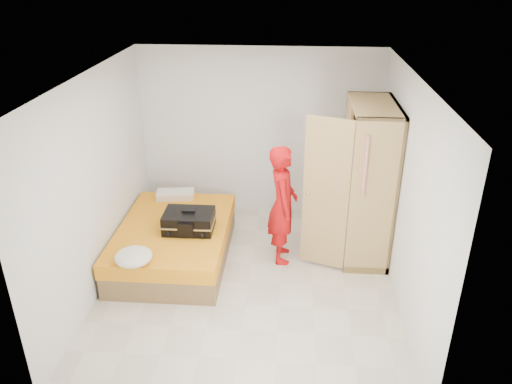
# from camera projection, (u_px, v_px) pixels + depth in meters

# --- Properties ---
(room) EXTENTS (4.00, 4.02, 2.60)m
(room) POSITION_uv_depth(u_px,v_px,m) (248.00, 190.00, 5.76)
(room) COLOR beige
(room) RESTS_ON ground
(bed) EXTENTS (1.42, 2.02, 0.50)m
(bed) POSITION_uv_depth(u_px,v_px,m) (174.00, 242.00, 6.73)
(bed) COLOR brown
(bed) RESTS_ON ground
(wardrobe) EXTENTS (1.14, 1.20, 2.10)m
(wardrobe) POSITION_uv_depth(u_px,v_px,m) (364.00, 186.00, 6.57)
(wardrobe) COLOR tan
(wardrobe) RESTS_ON ground
(person) EXTENTS (0.43, 0.62, 1.62)m
(person) POSITION_uv_depth(u_px,v_px,m) (283.00, 205.00, 6.50)
(person) COLOR red
(person) RESTS_ON ground
(suitcase) EXTENTS (0.66, 0.50, 0.28)m
(suitcase) POSITION_uv_depth(u_px,v_px,m) (189.00, 221.00, 6.47)
(suitcase) COLOR black
(suitcase) RESTS_ON bed
(round_cushion) EXTENTS (0.44, 0.44, 0.17)m
(round_cushion) POSITION_uv_depth(u_px,v_px,m) (133.00, 257.00, 5.79)
(round_cushion) COLOR silver
(round_cushion) RESTS_ON bed
(pillow) EXTENTS (0.57, 0.34, 0.10)m
(pillow) POSITION_uv_depth(u_px,v_px,m) (175.00, 194.00, 7.37)
(pillow) COLOR silver
(pillow) RESTS_ON bed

